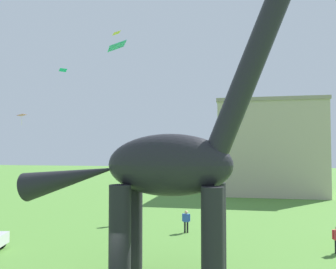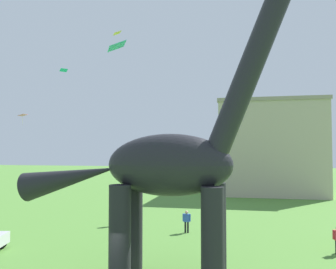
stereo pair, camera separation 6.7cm
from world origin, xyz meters
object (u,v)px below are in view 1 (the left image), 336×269
at_px(dinosaur_sculpture, 168,165).
at_px(kite_high_right, 63,70).
at_px(kite_trailing, 117,33).
at_px(person_far_spectator, 186,219).
at_px(person_photographer, 113,214).
at_px(kite_far_right, 22,115).
at_px(kite_apex, 117,46).

distance_m(dinosaur_sculpture, kite_high_right, 21.62).
bearing_deg(dinosaur_sculpture, kite_trailing, 110.04).
xyz_separation_m(dinosaur_sculpture, kite_high_right, (-13.55, 14.43, 8.70)).
xyz_separation_m(dinosaur_sculpture, kite_trailing, (-7.50, 13.07, 11.58)).
distance_m(person_far_spectator, kite_high_right, 19.20).
height_order(dinosaur_sculpture, person_photographer, dinosaur_sculpture).
distance_m(person_far_spectator, kite_far_right, 24.75).
bearing_deg(kite_far_right, kite_trailing, -24.31).
relative_size(dinosaur_sculpture, kite_far_right, 11.96).
bearing_deg(person_photographer, person_far_spectator, 80.02).
height_order(person_photographer, kite_high_right, kite_high_right).
bearing_deg(kite_apex, person_photographer, 110.57).
distance_m(person_photographer, kite_apex, 17.10).
xyz_separation_m(kite_apex, kite_trailing, (-5.37, 14.85, 5.88)).
distance_m(person_far_spectator, kite_apex, 15.57).
bearing_deg(person_photographer, kite_apex, 21.00).
bearing_deg(person_photographer, kite_far_right, -119.70).
xyz_separation_m(person_photographer, kite_far_right, (-14.43, 8.37, 9.52)).
height_order(dinosaur_sculpture, kite_apex, dinosaur_sculpture).
relative_size(person_far_spectator, kite_apex, 1.25).
distance_m(kite_far_right, kite_trailing, 16.60).
height_order(dinosaur_sculpture, kite_trailing, kite_trailing).
height_order(kite_apex, kite_high_right, kite_high_right).
height_order(dinosaur_sculpture, kite_high_right, dinosaur_sculpture).
relative_size(person_far_spectator, kite_trailing, 1.50).
height_order(kite_apex, kite_trailing, kite_trailing).
xyz_separation_m(kite_far_right, kite_trailing, (13.83, -6.25, 6.75)).
xyz_separation_m(dinosaur_sculpture, person_photographer, (-6.90, 10.95, -4.68)).
distance_m(person_photographer, kite_trailing, 16.41).
xyz_separation_m(person_far_spectator, kite_trailing, (-6.97, 3.30, 16.20)).
xyz_separation_m(person_far_spectator, kite_apex, (-1.59, -11.56, 10.32)).
xyz_separation_m(person_photographer, kite_trailing, (-0.60, 2.13, 16.26)).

